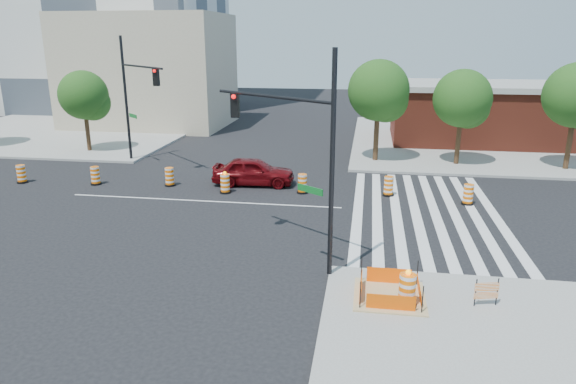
% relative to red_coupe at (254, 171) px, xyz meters
% --- Properties ---
extents(ground, '(120.00, 120.00, 0.00)m').
position_rel_red_coupe_xyz_m(ground, '(-1.89, -3.35, -0.77)').
color(ground, black).
rests_on(ground, ground).
extents(sidewalk_ne, '(22.00, 22.00, 0.15)m').
position_rel_red_coupe_xyz_m(sidewalk_ne, '(16.11, 14.65, -0.70)').
color(sidewalk_ne, gray).
rests_on(sidewalk_ne, ground).
extents(sidewalk_nw, '(22.00, 22.00, 0.15)m').
position_rel_red_coupe_xyz_m(sidewalk_nw, '(-19.89, 14.65, -0.70)').
color(sidewalk_nw, gray).
rests_on(sidewalk_nw, ground).
extents(crosswalk_east, '(6.75, 13.50, 0.01)m').
position_rel_red_coupe_xyz_m(crosswalk_east, '(9.06, -3.35, -0.77)').
color(crosswalk_east, silver).
rests_on(crosswalk_east, ground).
extents(lane_centerline, '(14.00, 0.12, 0.01)m').
position_rel_red_coupe_xyz_m(lane_centerline, '(-1.89, -3.35, -0.77)').
color(lane_centerline, silver).
rests_on(lane_centerline, ground).
extents(excavation_pit, '(2.20, 2.20, 0.90)m').
position_rel_red_coupe_xyz_m(excavation_pit, '(7.11, -12.35, -0.55)').
color(excavation_pit, tan).
rests_on(excavation_pit, ground).
extents(brick_storefront, '(16.50, 8.50, 4.60)m').
position_rel_red_coupe_xyz_m(brick_storefront, '(16.11, 14.65, 1.54)').
color(brick_storefront, maroon).
rests_on(brick_storefront, ground).
extents(beige_midrise, '(14.00, 10.00, 10.00)m').
position_rel_red_coupe_xyz_m(beige_midrise, '(-13.89, 18.65, 4.23)').
color(beige_midrise, tan).
rests_on(beige_midrise, ground).
extents(red_coupe, '(4.66, 2.14, 1.55)m').
position_rel_red_coupe_xyz_m(red_coupe, '(0.00, 0.00, 0.00)').
color(red_coupe, '#5C070B').
rests_on(red_coupe, ground).
extents(signal_pole_se, '(4.71, 3.39, 7.50)m').
position_rel_red_coupe_xyz_m(signal_pole_se, '(3.85, -10.08, 3.84)').
color(signal_pole_se, black).
rests_on(signal_pole_se, ground).
extents(signal_pole_nw, '(4.43, 4.21, 7.91)m').
position_rel_red_coupe_xyz_m(signal_pole_nw, '(-8.24, 3.37, 4.08)').
color(signal_pole_nw, black).
rests_on(signal_pole_nw, ground).
extents(pit_drum, '(0.63, 0.63, 1.23)m').
position_rel_red_coupe_xyz_m(pit_drum, '(7.59, -12.92, -0.11)').
color(pit_drum, black).
rests_on(pit_drum, ground).
extents(barricade, '(0.74, 0.21, 0.89)m').
position_rel_red_coupe_xyz_m(barricade, '(9.96, -12.44, -0.14)').
color(barricade, '#FF6B05').
rests_on(barricade, ground).
extents(tree_north_b, '(3.41, 3.40, 5.78)m').
position_rel_red_coupe_xyz_m(tree_north_b, '(-13.52, 6.52, 3.10)').
color(tree_north_b, '#382314').
rests_on(tree_north_b, ground).
extents(tree_north_c, '(3.91, 3.91, 6.65)m').
position_rel_red_coupe_xyz_m(tree_north_c, '(6.81, 6.69, 3.69)').
color(tree_north_c, '#382314').
rests_on(tree_north_c, ground).
extents(tree_north_d, '(3.59, 3.59, 6.11)m').
position_rel_red_coupe_xyz_m(tree_north_d, '(11.96, 6.41, 3.33)').
color(tree_north_d, '#382314').
rests_on(tree_north_d, ground).
extents(median_drum_0, '(0.60, 0.60, 1.02)m').
position_rel_red_coupe_xyz_m(median_drum_0, '(-13.12, -1.66, -0.29)').
color(median_drum_0, black).
rests_on(median_drum_0, ground).
extents(median_drum_1, '(0.60, 0.60, 1.02)m').
position_rel_red_coupe_xyz_m(median_drum_1, '(-8.78, -1.34, -0.29)').
color(median_drum_1, black).
rests_on(median_drum_1, ground).
extents(median_drum_2, '(0.60, 0.60, 1.02)m').
position_rel_red_coupe_xyz_m(median_drum_2, '(-4.57, -0.94, -0.29)').
color(median_drum_2, black).
rests_on(median_drum_2, ground).
extents(median_drum_3, '(0.60, 0.60, 1.18)m').
position_rel_red_coupe_xyz_m(median_drum_3, '(-1.14, -1.80, -0.28)').
color(median_drum_3, black).
rests_on(median_drum_3, ground).
extents(median_drum_4, '(0.60, 0.60, 1.02)m').
position_rel_red_coupe_xyz_m(median_drum_4, '(2.91, -1.17, -0.29)').
color(median_drum_4, black).
rests_on(median_drum_4, ground).
extents(median_drum_5, '(0.60, 0.60, 1.02)m').
position_rel_red_coupe_xyz_m(median_drum_5, '(7.41, -0.94, -0.29)').
color(median_drum_5, black).
rests_on(median_drum_5, ground).
extents(median_drum_6, '(0.60, 0.60, 1.02)m').
position_rel_red_coupe_xyz_m(median_drum_6, '(11.24, -1.84, -0.29)').
color(median_drum_6, black).
rests_on(median_drum_6, ground).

